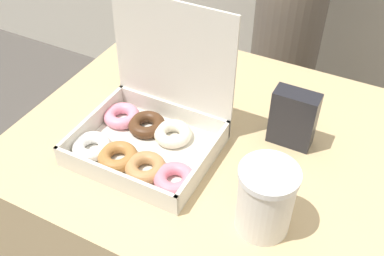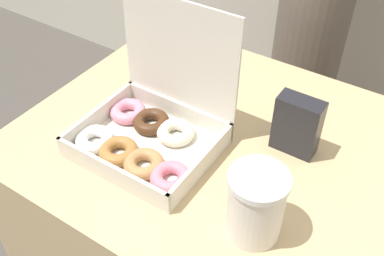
# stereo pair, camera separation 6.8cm
# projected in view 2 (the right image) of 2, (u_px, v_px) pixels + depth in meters

# --- Properties ---
(table) EXTENTS (1.01, 0.70, 0.71)m
(table) POSITION_uv_depth(u_px,v_px,m) (240.00, 246.00, 1.19)
(table) COLOR tan
(table) RESTS_ON ground_plane
(donut_box) EXTENTS (0.31, 0.25, 0.29)m
(donut_box) POSITION_uv_depth(u_px,v_px,m) (149.00, 128.00, 0.95)
(donut_box) COLOR silver
(donut_box) RESTS_ON table
(coffee_cup) EXTENTS (0.10, 0.10, 0.14)m
(coffee_cup) POSITION_uv_depth(u_px,v_px,m) (256.00, 205.00, 0.76)
(coffee_cup) COLOR silver
(coffee_cup) RESTS_ON table
(napkin_holder) EXTENTS (0.09, 0.05, 0.13)m
(napkin_holder) POSITION_uv_depth(u_px,v_px,m) (297.00, 125.00, 0.92)
(napkin_holder) COLOR #232328
(napkin_holder) RESTS_ON table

